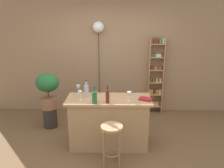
{
  "coord_description": "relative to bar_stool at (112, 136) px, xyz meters",
  "views": [
    {
      "loc": [
        0.12,
        -3.37,
        2.25
      ],
      "look_at": [
        0.05,
        0.55,
        1.07
      ],
      "focal_mm": 36.6,
      "sensor_mm": 36.0,
      "label": 1
    }
  ],
  "objects": [
    {
      "name": "wine_glass_left",
      "position": [
        0.28,
        0.47,
        0.51
      ],
      "size": [
        0.07,
        0.07,
        0.16
      ],
      "color": "silver",
      "rests_on": "kitchen_counter"
    },
    {
      "name": "spice_shelf",
      "position": [
        0.99,
        2.09,
        0.41
      ],
      "size": [
        0.35,
        0.16,
        1.79
      ],
      "color": "tan",
      "rests_on": "ground"
    },
    {
      "name": "pendant_globe_light",
      "position": [
        -0.34,
        2.13,
        1.49
      ],
      "size": [
        0.25,
        0.25,
        2.13
      ],
      "color": "black",
      "rests_on": "ground"
    },
    {
      "name": "wine_glass_center",
      "position": [
        -0.62,
        0.82,
        0.51
      ],
      "size": [
        0.07,
        0.07,
        0.16
      ],
      "color": "silver",
      "rests_on": "kitchen_counter"
    },
    {
      "name": "bottle_spirits_clear",
      "position": [
        -0.46,
        0.69,
        0.5
      ],
      "size": [
        0.08,
        0.08,
        0.29
      ],
      "color": "#B2B2B7",
      "rests_on": "kitchen_counter"
    },
    {
      "name": "kitchen_counter",
      "position": [
        -0.06,
        0.59,
        -0.05
      ],
      "size": [
        1.45,
        0.61,
        0.89
      ],
      "color": "#A87F51",
      "rests_on": "ground"
    },
    {
      "name": "ground",
      "position": [
        -0.06,
        0.29,
        -0.5
      ],
      "size": [
        12.0,
        12.0,
        0.0
      ],
      "primitive_type": "plane",
      "color": "brown"
    },
    {
      "name": "cookbook",
      "position": [
        0.56,
        0.52,
        0.41
      ],
      "size": [
        0.25,
        0.22,
        0.03
      ],
      "primitive_type": "cube",
      "rotation": [
        0.0,
        0.0,
        -0.41
      ],
      "color": "maroon",
      "rests_on": "kitchen_counter"
    },
    {
      "name": "bottle_soda_blue",
      "position": [
        -0.28,
        0.37,
        0.5
      ],
      "size": [
        0.08,
        0.08,
        0.27
      ],
      "color": "#236638",
      "rests_on": "kitchen_counter"
    },
    {
      "name": "plant_stool",
      "position": [
        -1.31,
        1.27,
        -0.29
      ],
      "size": [
        0.28,
        0.28,
        0.41
      ],
      "primitive_type": "cylinder",
      "color": "#2D2823",
      "rests_on": "ground"
    },
    {
      "name": "potted_plant",
      "position": [
        -1.31,
        1.27,
        0.36
      ],
      "size": [
        0.47,
        0.42,
        0.74
      ],
      "color": "#935B3D",
      "rests_on": "plant_stool"
    },
    {
      "name": "bar_stool",
      "position": [
        0.0,
        0.0,
        0.0
      ],
      "size": [
        0.33,
        0.33,
        0.67
      ],
      "color": "#997047",
      "rests_on": "ground"
    },
    {
      "name": "back_wall",
      "position": [
        -0.06,
        2.24,
        0.9
      ],
      "size": [
        6.4,
        0.1,
        2.8
      ],
      "primitive_type": "cube",
      "color": "#997551",
      "rests_on": "ground"
    },
    {
      "name": "wine_glass_right",
      "position": [
        -0.54,
        0.5,
        0.51
      ],
      "size": [
        0.07,
        0.07,
        0.16
      ],
      "color": "silver",
      "rests_on": "kitchen_counter"
    },
    {
      "name": "bottle_vinegar",
      "position": [
        -0.07,
        0.38,
        0.51
      ],
      "size": [
        0.06,
        0.06,
        0.3
      ],
      "color": "#5B2319",
      "rests_on": "kitchen_counter"
    }
  ]
}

